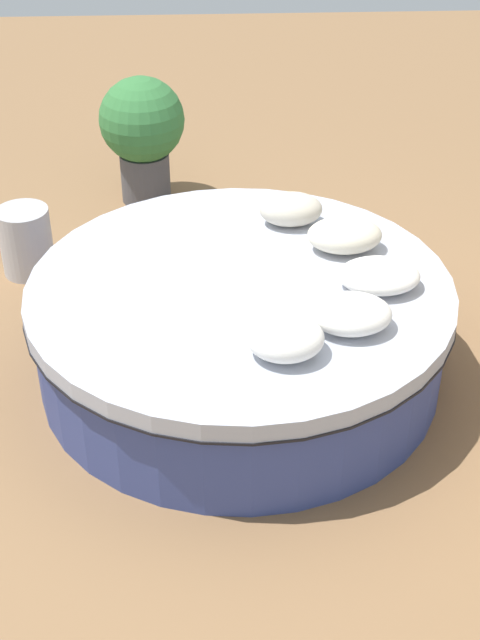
% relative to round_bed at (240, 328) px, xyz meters
% --- Properties ---
extents(ground_plane, '(16.00, 16.00, 0.00)m').
position_rel_round_bed_xyz_m(ground_plane, '(0.00, 0.00, -0.33)').
color(ground_plane, olive).
extents(round_bed, '(2.53, 2.53, 0.65)m').
position_rel_round_bed_xyz_m(round_bed, '(0.00, 0.00, 0.00)').
color(round_bed, '#38478C').
rests_on(round_bed, ground_plane).
extents(throw_pillow_0, '(0.41, 0.36, 0.20)m').
position_rel_round_bed_xyz_m(throw_pillow_0, '(0.20, -0.70, 0.42)').
color(throw_pillow_0, white).
rests_on(throw_pillow_0, round_bed).
extents(throw_pillow_1, '(0.45, 0.36, 0.18)m').
position_rel_round_bed_xyz_m(throw_pillow_1, '(0.57, -0.48, 0.41)').
color(throw_pillow_1, white).
rests_on(throw_pillow_1, round_bed).
extents(throw_pillow_2, '(0.48, 0.37, 0.16)m').
position_rel_round_bed_xyz_m(throw_pillow_2, '(0.80, -0.08, 0.40)').
color(throw_pillow_2, white).
rests_on(throw_pillow_2, round_bed).
extents(throw_pillow_3, '(0.46, 0.33, 0.20)m').
position_rel_round_bed_xyz_m(throw_pillow_3, '(0.66, 0.37, 0.42)').
color(throw_pillow_3, beige).
rests_on(throw_pillow_3, round_bed).
extents(throw_pillow_4, '(0.41, 0.29, 0.21)m').
position_rel_round_bed_xyz_m(throw_pillow_4, '(0.37, 0.72, 0.42)').
color(throw_pillow_4, beige).
rests_on(throw_pillow_4, round_bed).
extents(planter, '(0.69, 0.69, 1.06)m').
position_rel_round_bed_xyz_m(planter, '(-0.68, 2.42, 0.29)').
color(planter, '#4C4C51').
rests_on(planter, ground_plane).
extents(side_table, '(0.38, 0.38, 0.50)m').
position_rel_round_bed_xyz_m(side_table, '(-1.49, 1.28, -0.08)').
color(side_table, '#B7B7BC').
rests_on(side_table, ground_plane).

